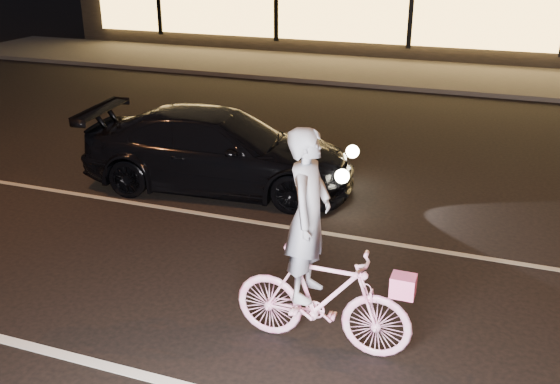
% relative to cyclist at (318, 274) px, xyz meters
% --- Properties ---
extents(ground, '(90.00, 90.00, 0.00)m').
position_rel_cyclist_xyz_m(ground, '(-1.63, 0.46, -0.80)').
color(ground, black).
rests_on(ground, ground).
extents(lane_stripe_near, '(60.00, 0.12, 0.01)m').
position_rel_cyclist_xyz_m(lane_stripe_near, '(-1.63, -1.04, -0.80)').
color(lane_stripe_near, silver).
rests_on(lane_stripe_near, ground).
extents(lane_stripe_far, '(60.00, 0.10, 0.01)m').
position_rel_cyclist_xyz_m(lane_stripe_far, '(-1.63, 2.46, -0.80)').
color(lane_stripe_far, gray).
rests_on(lane_stripe_far, ground).
extents(sidewalk, '(30.00, 4.00, 0.12)m').
position_rel_cyclist_xyz_m(sidewalk, '(-1.63, 13.46, -0.74)').
color(sidewalk, '#383533').
rests_on(sidewalk, ground).
extents(cyclist, '(1.79, 0.62, 2.26)m').
position_rel_cyclist_xyz_m(cyclist, '(0.00, 0.00, 0.00)').
color(cyclist, '#FF50B1').
rests_on(cyclist, ground).
extents(sedan, '(4.54, 2.25, 1.27)m').
position_rel_cyclist_xyz_m(sedan, '(-2.74, 3.56, -0.17)').
color(sedan, black).
rests_on(sedan, ground).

